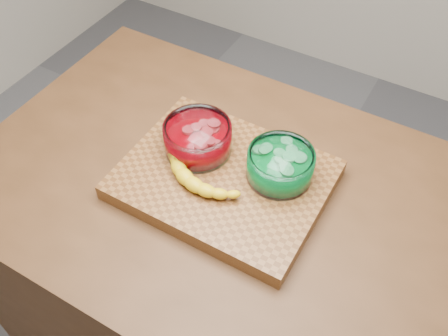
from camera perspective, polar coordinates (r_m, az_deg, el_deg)
The scene contains 5 objects.
counter at distance 1.52m, azimuth 0.00°, elevation -12.78°, with size 1.20×0.80×0.90m, color #482A15.
cutting_board at distance 1.13m, azimuth 0.00°, elevation -1.34°, with size 0.45×0.35×0.04m, color brown.
bowl_red at distance 1.14m, azimuth -3.02°, elevation 3.40°, with size 0.16×0.16×0.07m.
bowl_green at distance 1.09m, azimuth 6.45°, elevation 0.33°, with size 0.15×0.15×0.07m.
banana at distance 1.10m, azimuth -2.34°, elevation -0.05°, with size 0.24×0.16×0.04m, color gold, non-canonical shape.
Camera 1 is at (0.36, -0.63, 1.79)m, focal length 40.00 mm.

